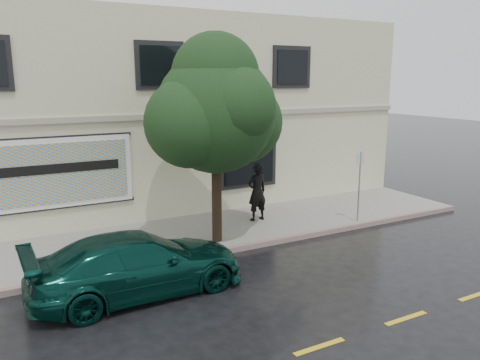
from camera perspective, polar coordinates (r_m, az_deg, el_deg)
name	(u,v)px	position (r m, az deg, el deg)	size (l,w,h in m)	color
ground	(232,277)	(11.80, -0.96, -11.71)	(90.00, 90.00, 0.00)	black
sidewalk	(184,236)	(14.54, -6.85, -6.76)	(20.00, 3.50, 0.15)	#989690
curb	(207,254)	(13.02, -4.01, -9.01)	(20.00, 0.18, 0.16)	gray
road_marking	(320,347)	(9.18, 9.67, -19.39)	(19.00, 0.12, 0.01)	gold
building	(129,112)	(19.28, -13.41, 8.10)	(20.00, 8.12, 7.00)	beige
billboard	(61,173)	(14.88, -21.01, 0.83)	(4.30, 0.16, 2.20)	white
car	(139,264)	(10.95, -12.26, -9.97)	(2.13, 4.83, 1.41)	#08312A
pedestrian	(257,192)	(15.49, 2.10, -1.45)	(0.71, 0.47, 1.94)	black
umbrella	(257,152)	(15.23, 2.14, 3.41)	(0.97, 0.97, 0.72)	black
street_tree	(216,114)	(13.07, -2.97, 8.10)	(3.35, 3.35, 5.39)	black
sign_pole	(359,179)	(15.73, 14.36, 0.07)	(0.29, 0.07, 2.34)	#96999E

